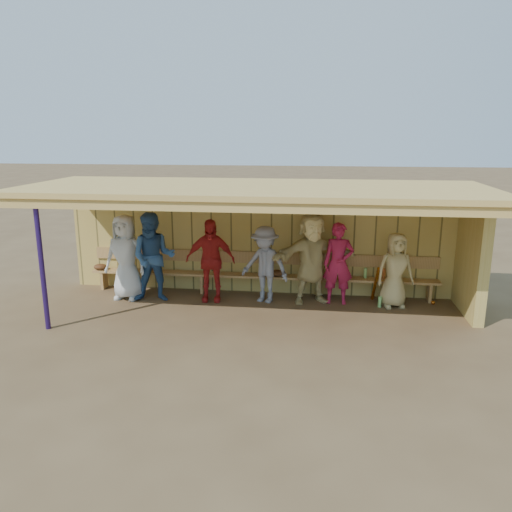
{
  "coord_description": "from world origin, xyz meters",
  "views": [
    {
      "loc": [
        1.26,
        -9.36,
        3.48
      ],
      "look_at": [
        0.0,
        0.35,
        1.05
      ],
      "focal_mm": 35.0,
      "sensor_mm": 36.0,
      "label": 1
    }
  ],
  "objects": [
    {
      "name": "ground",
      "position": [
        0.0,
        0.0,
        0.0
      ],
      "size": [
        90.0,
        90.0,
        0.0
      ],
      "primitive_type": "plane",
      "color": "brown",
      "rests_on": "ground"
    },
    {
      "name": "player_b",
      "position": [
        -2.81,
        0.46,
        0.91
      ],
      "size": [
        0.93,
        0.64,
        1.82
      ],
      "primitive_type": "imported",
      "rotation": [
        0.0,
        0.0,
        -0.07
      ],
      "color": "silver",
      "rests_on": "ground"
    },
    {
      "name": "player_c",
      "position": [
        -2.16,
        0.37,
        0.95
      ],
      "size": [
        1.01,
        0.84,
        1.89
      ],
      "primitive_type": "imported",
      "rotation": [
        0.0,
        0.0,
        0.15
      ],
      "color": "#2F5382",
      "rests_on": "ground"
    },
    {
      "name": "player_d",
      "position": [
        -0.99,
        0.54,
        0.88
      ],
      "size": [
        1.06,
        0.5,
        1.76
      ],
      "primitive_type": "imported",
      "rotation": [
        0.0,
        0.0,
        0.07
      ],
      "color": "red",
      "rests_on": "ground"
    },
    {
      "name": "player_e",
      "position": [
        0.16,
        0.61,
        0.81
      ],
      "size": [
        1.19,
        0.92,
        1.62
      ],
      "primitive_type": "imported",
      "rotation": [
        0.0,
        0.0,
        -0.35
      ],
      "color": "gray",
      "rests_on": "ground"
    },
    {
      "name": "player_f",
      "position": [
        1.12,
        0.71,
        0.96
      ],
      "size": [
        1.86,
        1.14,
        1.91
      ],
      "primitive_type": "imported",
      "rotation": [
        0.0,
        0.0,
        0.35
      ],
      "color": "#DEC77C",
      "rests_on": "ground"
    },
    {
      "name": "player_g",
      "position": [
        1.67,
        0.72,
        0.85
      ],
      "size": [
        0.62,
        0.41,
        1.7
      ],
      "primitive_type": "imported",
      "rotation": [
        0.0,
        0.0,
        0.0
      ],
      "color": "#A81A3C",
      "rests_on": "ground"
    },
    {
      "name": "player_h",
      "position": [
        2.81,
        0.65,
        0.77
      ],
      "size": [
        0.85,
        0.65,
        1.54
      ],
      "primitive_type": "imported",
      "rotation": [
        0.0,
        0.0,
        0.24
      ],
      "color": "tan",
      "rests_on": "ground"
    },
    {
      "name": "dugout_structure",
      "position": [
        0.39,
        0.69,
        1.69
      ],
      "size": [
        8.8,
        3.2,
        2.5
      ],
      "color": "tan",
      "rests_on": "ground"
    },
    {
      "name": "bench",
      "position": [
        0.0,
        1.12,
        0.53
      ],
      "size": [
        7.6,
        0.34,
        0.93
      ],
      "color": "tan",
      "rests_on": "ground"
    },
    {
      "name": "dugout_equipment",
      "position": [
        -1.05,
        0.99,
        0.49
      ],
      "size": [
        7.49,
        0.62,
        0.8
      ],
      "color": "orange",
      "rests_on": "ground"
    }
  ]
}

